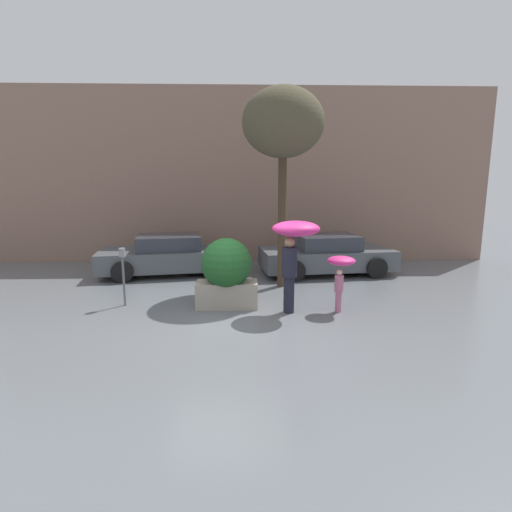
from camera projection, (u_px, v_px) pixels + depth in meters
ground_plane at (228, 321)px, 8.12m from camera, size 40.00×40.00×0.00m
building_facade at (234, 176)px, 13.97m from camera, size 18.00×0.30×6.00m
planter_box at (227, 271)px, 8.91m from camera, size 1.37×1.13×1.57m
person_adult at (294, 240)px, 8.44m from camera, size 1.01×1.01×1.98m
person_child at (341, 268)px, 8.59m from camera, size 0.61×0.61×1.22m
parked_car_near at (170, 256)px, 12.30m from camera, size 4.42×2.53×1.19m
parked_car_far at (326, 255)px, 12.37m from camera, size 4.19×2.39×1.19m
street_tree at (283, 124)px, 10.12m from camera, size 2.10×2.10×5.17m
parking_meter at (123, 265)px, 8.98m from camera, size 0.14×0.14×1.33m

